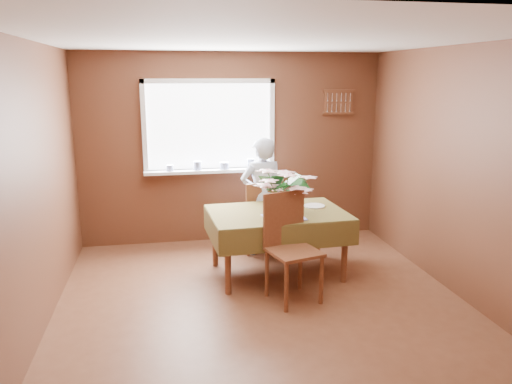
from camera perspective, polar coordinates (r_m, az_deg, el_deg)
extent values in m
plane|color=brown|center=(4.90, 1.23, -13.53)|extent=(4.50, 4.50, 0.00)
plane|color=white|center=(4.38, 1.40, 17.09)|extent=(4.50, 4.50, 0.00)
plane|color=brown|center=(6.66, -2.74, 4.97)|extent=(4.00, 0.00, 4.00)
plane|color=brown|center=(2.42, 12.67, -10.37)|extent=(4.00, 0.00, 4.00)
plane|color=brown|center=(4.51, -24.38, -0.18)|extent=(0.00, 4.50, 4.50)
plane|color=brown|center=(5.26, 23.15, 1.70)|extent=(0.00, 4.50, 4.50)
cube|color=white|center=(6.57, -5.36, 7.46)|extent=(1.60, 0.01, 1.10)
cube|color=white|center=(6.52, -5.46, 12.52)|extent=(1.72, 0.06, 0.06)
cube|color=white|center=(6.64, -5.24, 2.46)|extent=(1.72, 0.06, 0.06)
cube|color=white|center=(6.53, -12.67, 7.16)|extent=(0.06, 0.06, 1.22)
cube|color=white|center=(6.69, 1.81, 7.61)|extent=(0.06, 0.06, 1.22)
cube|color=white|center=(6.57, -5.18, 2.43)|extent=(1.72, 0.20, 0.04)
cylinder|color=white|center=(6.51, -9.81, 2.73)|extent=(0.09, 0.09, 0.08)
cylinder|color=white|center=(6.52, -6.72, 3.01)|extent=(0.11, 0.11, 0.12)
cylinder|color=white|center=(6.56, -3.64, 3.03)|extent=(0.12, 0.12, 0.09)
cylinder|color=white|center=(6.61, -0.61, 3.29)|extent=(0.10, 0.10, 0.13)
cube|color=brown|center=(6.93, 9.39, 10.12)|extent=(0.40, 0.03, 0.30)
cube|color=brown|center=(6.91, 9.48, 11.36)|extent=(0.44, 0.04, 0.03)
cube|color=brown|center=(6.92, 9.39, 8.88)|extent=(0.44, 0.04, 0.03)
cylinder|color=brown|center=(5.14, -3.24, -8.08)|extent=(0.07, 0.07, 0.68)
cylinder|color=brown|center=(5.50, 10.08, -6.80)|extent=(0.07, 0.07, 0.68)
cylinder|color=brown|center=(5.88, -4.70, -5.30)|extent=(0.07, 0.07, 0.68)
cylinder|color=brown|center=(6.21, 7.08, -4.37)|extent=(0.07, 0.07, 0.68)
cube|color=brown|center=(5.54, 2.46, -2.57)|extent=(1.49, 1.03, 0.04)
cube|color=#473C1A|center=(5.53, 2.47, -2.33)|extent=(1.55, 1.09, 0.01)
cube|color=#473C1A|center=(5.11, 4.05, -5.30)|extent=(1.49, 0.09, 0.27)
cube|color=#473C1A|center=(6.04, 1.10, -2.34)|extent=(1.49, 0.09, 0.27)
cube|color=#473C1A|center=(5.42, -5.16, -4.24)|extent=(0.07, 1.01, 0.27)
cube|color=#473C1A|center=(5.82, 9.53, -3.14)|extent=(0.07, 1.01, 0.27)
cube|color=#4E68DD|center=(5.31, 3.19, -2.90)|extent=(0.45, 0.34, 0.01)
cylinder|color=brown|center=(6.63, 0.93, -4.28)|extent=(0.04, 0.04, 0.42)
cylinder|color=brown|center=(6.52, -1.86, -4.57)|extent=(0.04, 0.04, 0.42)
cylinder|color=brown|center=(6.33, 1.99, -5.15)|extent=(0.04, 0.04, 0.42)
cylinder|color=brown|center=(6.22, -0.92, -5.47)|extent=(0.04, 0.04, 0.42)
cube|color=brown|center=(6.35, 0.04, -2.92)|extent=(0.45, 0.45, 0.03)
cube|color=brown|center=(6.12, 0.60, -1.13)|extent=(0.39, 0.09, 0.47)
cylinder|color=brown|center=(4.80, 3.49, -10.87)|extent=(0.04, 0.04, 0.49)
cylinder|color=brown|center=(4.99, 7.47, -9.97)|extent=(0.04, 0.04, 0.49)
cylinder|color=brown|center=(5.12, 1.25, -9.27)|extent=(0.04, 0.04, 0.49)
cylinder|color=brown|center=(5.30, 5.07, -8.50)|extent=(0.04, 0.04, 0.49)
cube|color=brown|center=(4.95, 4.37, -6.84)|extent=(0.57, 0.57, 0.03)
cube|color=brown|center=(5.04, 3.18, -3.01)|extent=(0.45, 0.15, 0.55)
imported|color=white|center=(6.17, 0.67, -0.52)|extent=(0.57, 0.40, 1.48)
cylinder|color=white|center=(5.28, 3.16, -2.18)|extent=(0.12, 0.12, 0.15)
cylinder|color=#33662D|center=(5.25, 3.18, -0.94)|extent=(0.07, 0.07, 0.11)
cylinder|color=white|center=(5.78, 6.70, -1.59)|extent=(0.25, 0.25, 0.01)
cube|color=silver|center=(5.40, 4.33, -2.56)|extent=(0.11, 0.21, 0.00)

